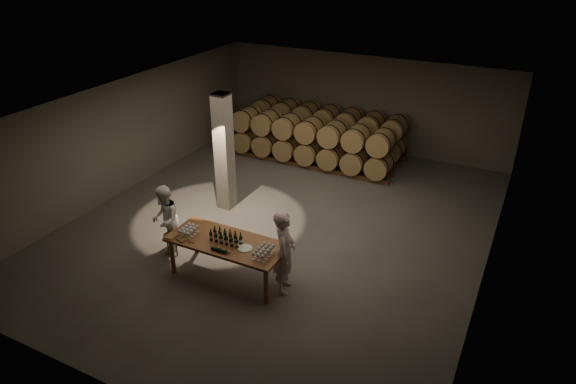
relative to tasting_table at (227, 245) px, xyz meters
The scene contains 15 objects.
room 3.34m from the tasting_table, 123.69° to the left, with size 12.00×12.00×12.00m.
tasting_table is the anchor object (origin of this frame).
barrel_stack_back 7.76m from the tasting_table, 97.11° to the left, with size 5.48×0.95×1.57m.
barrel_stack_front 6.37m from the tasting_table, 98.66° to the left, with size 5.48×0.95×1.57m.
bottle_cluster 0.21m from the tasting_table, 90.39° to the right, with size 0.72×0.22×0.30m.
lying_bottles 0.44m from the tasting_table, 79.23° to the right, with size 0.46×0.08×0.08m.
glass_cluster_left 0.94m from the tasting_table, behind, with size 0.31×0.42×0.18m.
glass_cluster_right 0.98m from the tasting_table, ahead, with size 0.30×0.52×0.17m.
plate 0.50m from the tasting_table, ahead, with size 0.31×0.31×0.02m, color white.
notebook_near 0.98m from the tasting_table, 157.14° to the right, with size 0.23×0.18×0.03m, color brown.
notebook_corner 1.24m from the tasting_table, 162.34° to the right, with size 0.22×0.28×0.02m, color brown.
pen 0.76m from the tasting_table, 148.12° to the right, with size 0.01×0.01×0.16m, color black.
stool 1.67m from the tasting_table, behind, with size 0.33×0.33×0.55m.
person_man 1.32m from the tasting_table, ahead, with size 0.68×0.45×1.87m, color beige.
person_woman 1.87m from the tasting_table, behind, with size 0.81×0.63×1.66m, color white.
Camera 1 is at (5.35, -10.16, 6.80)m, focal length 32.00 mm.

